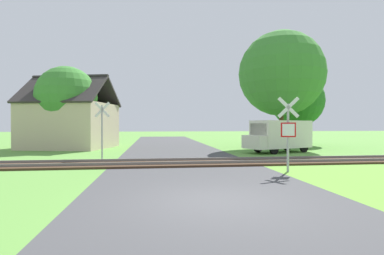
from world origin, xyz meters
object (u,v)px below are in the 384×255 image
at_px(tree_left, 67,97).
at_px(tree_right, 281,74).
at_px(tree_far, 297,101).
at_px(house, 70,124).
at_px(crossing_sign_far, 102,126).
at_px(mail_truck, 279,135).
at_px(stop_sign_near, 288,130).

xyz_separation_m(tree_left, tree_right, (17.34, -1.94, 1.90)).
xyz_separation_m(tree_left, tree_far, (20.90, 2.40, 0.09)).
bearing_deg(house, tree_right, 4.66).
height_order(crossing_sign_far, tree_right, tree_right).
relative_size(tree_left, mail_truck, 1.27).
height_order(crossing_sign_far, tree_far, tree_far).
bearing_deg(crossing_sign_far, mail_truck, 22.84).
bearing_deg(mail_truck, tree_right, -47.80).
bearing_deg(tree_far, house, -175.81).
height_order(house, tree_left, tree_left).
bearing_deg(mail_truck, stop_sign_near, 136.83).
relative_size(stop_sign_near, tree_far, 0.45).
bearing_deg(stop_sign_near, tree_far, -104.09).
height_order(crossing_sign_far, tree_left, tree_left).
height_order(tree_right, mail_truck, tree_right).
relative_size(crossing_sign_far, mail_truck, 0.62).
distance_m(stop_sign_near, mail_truck, 8.96).
distance_m(house, tree_far, 21.02).
relative_size(tree_left, tree_far, 0.97).
xyz_separation_m(tree_left, mail_truck, (15.73, -5.23, -2.98)).
height_order(tree_left, tree_far, tree_far).
relative_size(crossing_sign_far, tree_right, 0.34).
distance_m(stop_sign_near, crossing_sign_far, 9.91).
height_order(stop_sign_near, tree_left, tree_left).
height_order(tree_left, mail_truck, tree_left).
xyz_separation_m(crossing_sign_far, tree_far, (16.76, 10.60, 2.45)).
height_order(stop_sign_near, mail_truck, stop_sign_near).
bearing_deg(stop_sign_near, mail_truck, -97.64).
bearing_deg(stop_sign_near, tree_right, -98.98).
xyz_separation_m(house, tree_right, (17.28, -2.81, 4.08)).
distance_m(tree_right, tree_far, 5.90).
distance_m(crossing_sign_far, mail_truck, 11.98).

